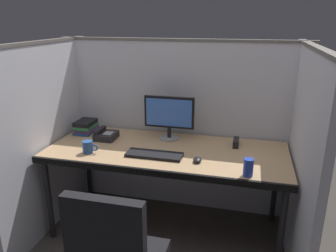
{
  "coord_description": "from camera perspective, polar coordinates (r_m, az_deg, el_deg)",
  "views": [
    {
      "loc": [
        0.6,
        -2.06,
        1.74
      ],
      "look_at": [
        0.0,
        0.35,
        0.92
      ],
      "focal_mm": 35.11,
      "sensor_mm": 36.0,
      "label": 1
    }
  ],
  "objects": [
    {
      "name": "ground_plane",
      "position": [
        2.76,
        -1.88,
        -20.79
      ],
      "size": [
        8.0,
        8.0,
        0.0
      ],
      "primitive_type": "plane",
      "color": "#423D38"
    },
    {
      "name": "cubicle_partition_rear",
      "position": [
        3.02,
        1.81,
        -0.07
      ],
      "size": [
        2.21,
        0.06,
        1.57
      ],
      "color": "silver",
      "rests_on": "ground"
    },
    {
      "name": "cubicle_partition_left",
      "position": [
        2.92,
        -20.05,
        -1.85
      ],
      "size": [
        0.06,
        1.41,
        1.57
      ],
      "color": "silver",
      "rests_on": "ground"
    },
    {
      "name": "cubicle_partition_right",
      "position": [
        2.48,
        22.1,
        -5.67
      ],
      "size": [
        0.06,
        1.41,
        1.57
      ],
      "color": "silver",
      "rests_on": "ground"
    },
    {
      "name": "desk",
      "position": [
        2.64,
        -0.33,
        -5.15
      ],
      "size": [
        1.9,
        0.8,
        0.74
      ],
      "color": "tan",
      "rests_on": "ground"
    },
    {
      "name": "monitor_center",
      "position": [
        2.79,
        0.2,
        1.95
      ],
      "size": [
        0.43,
        0.17,
        0.37
      ],
      "color": "gray",
      "rests_on": "desk"
    },
    {
      "name": "keyboard_main",
      "position": [
        2.5,
        -2.39,
        -4.99
      ],
      "size": [
        0.43,
        0.15,
        0.02
      ],
      "primitive_type": "cube",
      "color": "black",
      "rests_on": "desk"
    },
    {
      "name": "computer_mouse",
      "position": [
        2.41,
        5.14,
        -5.84
      ],
      "size": [
        0.06,
        0.1,
        0.04
      ],
      "color": "black",
      "rests_on": "desk"
    },
    {
      "name": "desk_phone",
      "position": [
        2.89,
        -10.79,
        -1.56
      ],
      "size": [
        0.17,
        0.19,
        0.09
      ],
      "color": "black",
      "rests_on": "desk"
    },
    {
      "name": "coffee_mug",
      "position": [
        2.62,
        -13.7,
        -3.55
      ],
      "size": [
        0.13,
        0.08,
        0.09
      ],
      "color": "#264C8C",
      "rests_on": "desk"
    },
    {
      "name": "red_stapler",
      "position": [
        2.75,
        11.71,
        -2.81
      ],
      "size": [
        0.04,
        0.15,
        0.06
      ],
      "primitive_type": "cube",
      "color": "black",
      "rests_on": "desk"
    },
    {
      "name": "book_stack",
      "position": [
        3.07,
        -14.08,
        -0.11
      ],
      "size": [
        0.16,
        0.22,
        0.12
      ],
      "color": "#1E478C",
      "rests_on": "desk"
    },
    {
      "name": "soda_can",
      "position": [
        2.25,
        13.77,
        -7.0
      ],
      "size": [
        0.07,
        0.07,
        0.12
      ],
      "primitive_type": "cylinder",
      "color": "#263FB2",
      "rests_on": "desk"
    }
  ]
}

